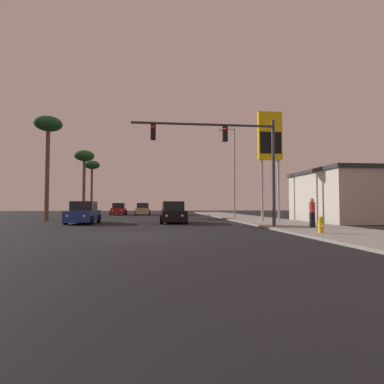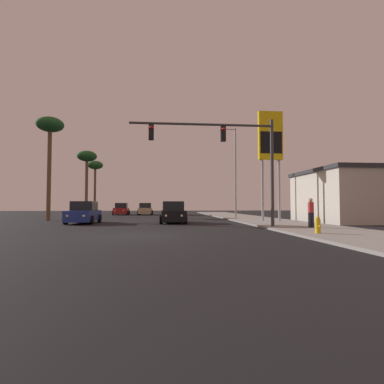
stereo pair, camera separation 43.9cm
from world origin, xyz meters
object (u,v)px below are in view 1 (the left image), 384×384
(car_blue, at_px, (83,213))
(car_green, at_px, (168,209))
(car_black, at_px, (173,213))
(fire_hydrant, at_px, (321,225))
(pedestrian_on_sidewalk, at_px, (312,211))
(palm_tree_mid, at_px, (84,159))
(gas_station_sign, at_px, (270,142))
(car_tan, at_px, (143,209))
(car_red, at_px, (119,209))
(palm_tree_near, at_px, (48,130))
(palm_tree_far, at_px, (92,168))
(traffic_light_mast, at_px, (232,149))
(street_lamp, at_px, (233,168))

(car_blue, xyz_separation_m, car_green, (7.00, 19.63, 0.00))
(car_black, xyz_separation_m, car_green, (0.21, 19.62, 0.00))
(fire_hydrant, bearing_deg, pedestrian_on_sidewalk, 67.64)
(car_black, xyz_separation_m, palm_tree_mid, (-10.31, 14.41, 6.28))
(gas_station_sign, distance_m, fire_hydrant, 12.42)
(car_tan, relative_size, gas_station_sign, 0.48)
(car_green, distance_m, pedestrian_on_sidewalk, 27.73)
(car_green, bearing_deg, car_black, 90.90)
(car_red, xyz_separation_m, pedestrian_on_sidewalk, (14.44, -26.67, 0.27))
(car_black, distance_m, car_tan, 19.58)
(car_tan, height_order, car_red, same)
(fire_hydrant, xyz_separation_m, pedestrian_on_sidewalk, (1.37, 3.33, 0.55))
(palm_tree_near, bearing_deg, car_green, 53.45)
(car_tan, height_order, car_green, same)
(pedestrian_on_sidewalk, xyz_separation_m, palm_tree_far, (-19.25, 31.50, 6.19))
(palm_tree_far, bearing_deg, car_red, -45.15)
(traffic_light_mast, relative_size, palm_tree_far, 1.04)
(car_blue, distance_m, palm_tree_mid, 16.13)
(car_blue, bearing_deg, car_black, 179.85)
(gas_station_sign, xyz_separation_m, fire_hydrant, (-1.71, -10.67, -6.13))
(car_blue, relative_size, palm_tree_far, 0.52)
(car_red, height_order, street_lamp, street_lamp)
(traffic_light_mast, height_order, palm_tree_mid, palm_tree_mid)
(car_blue, bearing_deg, palm_tree_mid, -76.59)
(traffic_light_mast, relative_size, gas_station_sign, 0.97)
(pedestrian_on_sidewalk, height_order, palm_tree_mid, palm_tree_mid)
(car_green, xyz_separation_m, gas_station_sign, (7.81, -19.37, 5.86))
(car_red, height_order, palm_tree_far, palm_tree_far)
(car_blue, height_order, palm_tree_near, palm_tree_near)
(car_green, xyz_separation_m, fire_hydrant, (6.10, -30.04, -0.27))
(car_red, height_order, pedestrian_on_sidewalk, pedestrian_on_sidewalk)
(street_lamp, height_order, palm_tree_far, street_lamp)
(car_red, relative_size, fire_hydrant, 5.71)
(fire_hydrant, bearing_deg, car_green, 101.48)
(car_blue, height_order, car_red, same)
(car_tan, bearing_deg, car_red, -5.76)
(street_lamp, bearing_deg, fire_hydrant, -89.74)
(car_green, height_order, traffic_light_mast, traffic_light_mast)
(palm_tree_near, height_order, palm_tree_mid, palm_tree_near)
(car_tan, relative_size, traffic_light_mast, 0.50)
(street_lamp, bearing_deg, gas_station_sign, -71.80)
(car_black, bearing_deg, traffic_light_mast, 117.60)
(traffic_light_mast, xyz_separation_m, gas_station_sign, (4.74, 6.20, 1.82))
(car_red, bearing_deg, car_blue, 88.18)
(street_lamp, distance_m, palm_tree_mid, 18.82)
(car_tan, bearing_deg, car_blue, 79.18)
(car_tan, height_order, fire_hydrant, car_tan)
(traffic_light_mast, distance_m, gas_station_sign, 8.01)
(car_black, distance_m, car_green, 19.62)
(car_green, bearing_deg, palm_tree_mid, 27.84)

